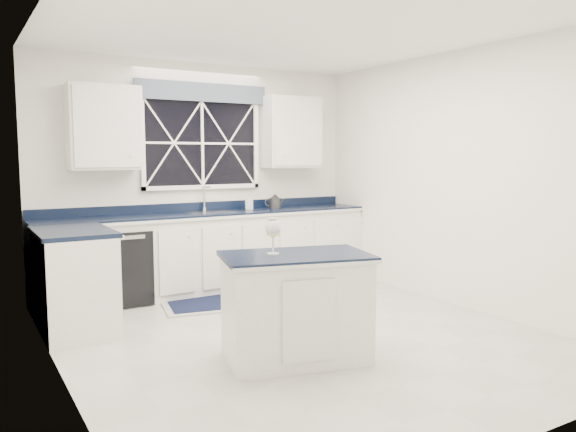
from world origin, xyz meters
TOP-DOWN VIEW (x-y plane):
  - ground at (0.00, 0.00)m, footprint 4.50×4.50m
  - back_wall at (0.00, 2.25)m, footprint 4.00×0.10m
  - base_cabinets at (-0.33, 1.78)m, footprint 3.99×1.60m
  - countertop at (0.00, 1.95)m, footprint 3.98×0.64m
  - dishwasher at (-1.10, 1.95)m, footprint 0.60×0.58m
  - window at (0.00, 2.20)m, footprint 1.65×0.09m
  - upper_cabinets at (0.00, 2.08)m, footprint 3.10×0.34m
  - faucet at (0.00, 2.14)m, footprint 0.05×0.20m
  - island at (-0.35, -0.50)m, footprint 1.26×0.94m
  - rug at (-0.15, 1.35)m, footprint 1.38×0.99m
  - kettle at (0.91, 2.05)m, footprint 0.24×0.19m
  - wine_glass at (-0.51, -0.42)m, footprint 0.12×0.12m
  - soap_bottle at (0.55, 2.05)m, footprint 0.12×0.12m

SIDE VIEW (x-z plane):
  - ground at x=0.00m, z-range 0.00..0.00m
  - rug at x=-0.15m, z-range 0.00..0.02m
  - dishwasher at x=-1.10m, z-range 0.00..0.82m
  - island at x=-0.35m, z-range 0.00..0.84m
  - base_cabinets at x=-0.33m, z-range 0.00..0.90m
  - countertop at x=0.00m, z-range 0.90..0.94m
  - kettle at x=0.91m, z-range 0.93..1.11m
  - wine_glass at x=-0.51m, z-range 0.90..1.18m
  - soap_bottle at x=0.55m, z-range 0.94..1.14m
  - faucet at x=0.00m, z-range 0.95..1.25m
  - back_wall at x=0.00m, z-range 0.00..2.70m
  - window at x=0.00m, z-range 1.20..2.46m
  - upper_cabinets at x=0.00m, z-range 1.45..2.35m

